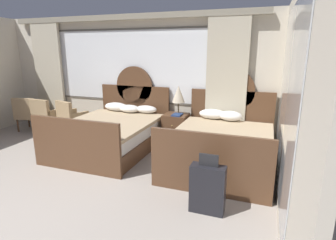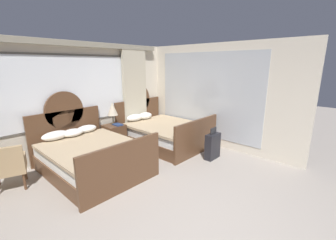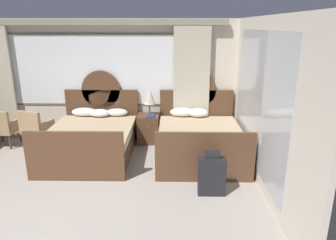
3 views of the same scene
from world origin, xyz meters
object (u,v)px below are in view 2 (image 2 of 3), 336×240
object	(u,v)px
bed_near_mirror	(163,132)
armchair_by_window_left	(8,165)
table_lamp_on_nightstand	(112,109)
suitcase_on_floor	(213,146)
nightstand_between_beds	(114,137)
book_on_nightstand	(118,125)
bed_near_window	(90,155)

from	to	relation	value
bed_near_mirror	armchair_by_window_left	size ratio (longest dim) A/B	2.66
table_lamp_on_nightstand	suitcase_on_floor	xyz separation A→B (m)	(1.13, -2.33, -0.74)
bed_near_mirror	nightstand_between_beds	xyz separation A→B (m)	(-1.09, 0.74, -0.02)
bed_near_mirror	armchair_by_window_left	bearing A→B (deg)	173.38
armchair_by_window_left	suitcase_on_floor	xyz separation A→B (m)	(3.58, -1.94, -0.15)
nightstand_between_beds	armchair_by_window_left	xyz separation A→B (m)	(-2.42, -0.33, 0.14)
table_lamp_on_nightstand	suitcase_on_floor	distance (m)	2.69
bed_near_mirror	book_on_nightstand	xyz separation A→B (m)	(-1.03, 0.64, 0.31)
nightstand_between_beds	table_lamp_on_nightstand	size ratio (longest dim) A/B	1.07
table_lamp_on_nightstand	armchair_by_window_left	size ratio (longest dim) A/B	0.71
nightstand_between_beds	table_lamp_on_nightstand	bearing A→B (deg)	60.93
book_on_nightstand	suitcase_on_floor	bearing A→B (deg)	-63.07
bed_near_mirror	book_on_nightstand	bearing A→B (deg)	148.07
nightstand_between_beds	book_on_nightstand	bearing A→B (deg)	-58.48
nightstand_between_beds	suitcase_on_floor	xyz separation A→B (m)	(1.16, -2.27, -0.01)
bed_near_window	table_lamp_on_nightstand	bearing A→B (deg)	35.06
armchair_by_window_left	suitcase_on_floor	world-z (taller)	armchair_by_window_left
bed_near_mirror	armchair_by_window_left	world-z (taller)	bed_near_mirror
bed_near_mirror	bed_near_window	bearing A→B (deg)	179.83
bed_near_window	armchair_by_window_left	distance (m)	1.39
bed_near_window	armchair_by_window_left	size ratio (longest dim) A/B	2.66
bed_near_window	bed_near_mirror	size ratio (longest dim) A/B	1.00
nightstand_between_beds	bed_near_window	bearing A→B (deg)	-146.24
book_on_nightstand	nightstand_between_beds	bearing A→B (deg)	121.52
bed_near_mirror	suitcase_on_floor	xyz separation A→B (m)	(0.08, -1.53, -0.03)
bed_near_mirror	armchair_by_window_left	xyz separation A→B (m)	(-3.51, 0.41, 0.12)
table_lamp_on_nightstand	nightstand_between_beds	bearing A→B (deg)	-119.07
book_on_nightstand	armchair_by_window_left	distance (m)	2.50
nightstand_between_beds	suitcase_on_floor	world-z (taller)	suitcase_on_floor
bed_near_window	suitcase_on_floor	bearing A→B (deg)	-34.30
book_on_nightstand	bed_near_mirror	bearing A→B (deg)	-31.93
bed_near_window	book_on_nightstand	xyz separation A→B (m)	(1.15, 0.63, 0.31)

